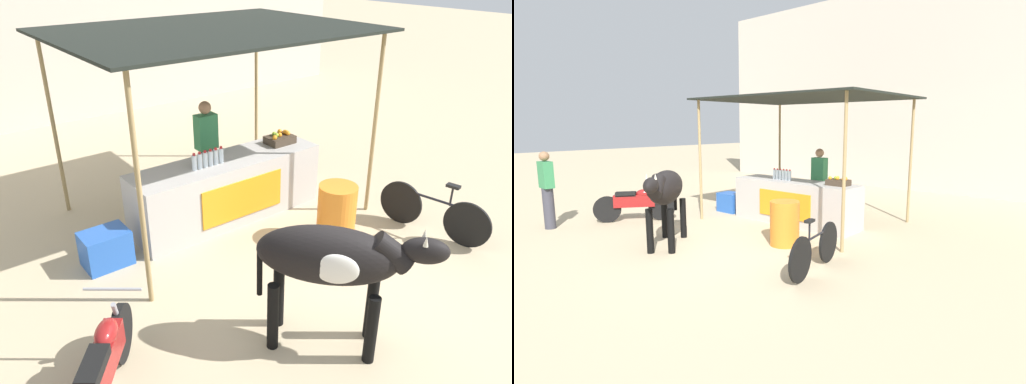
{
  "view_description": "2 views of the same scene",
  "coord_description": "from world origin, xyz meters",
  "views": [
    {
      "loc": [
        -3.8,
        -3.47,
        3.75
      ],
      "look_at": [
        -0.42,
        0.94,
        1.04
      ],
      "focal_mm": 35.0,
      "sensor_mm": 36.0,
      "label": 1
    },
    {
      "loc": [
        5.31,
        -4.82,
        2.2
      ],
      "look_at": [
        0.41,
        0.85,
        0.93
      ],
      "focal_mm": 28.0,
      "sensor_mm": 36.0,
      "label": 2
    }
  ],
  "objects": [
    {
      "name": "passerby_on_street",
      "position": [
        -3.67,
        -1.61,
        0.85
      ],
      "size": [
        0.34,
        0.22,
        1.65
      ],
      "color": "#383842",
      "rests_on": "ground"
    },
    {
      "name": "motorcycle_parked",
      "position": [
        -2.88,
        -0.05,
        0.43
      ],
      "size": [
        1.16,
        1.47,
        0.9
      ],
      "color": "black",
      "rests_on": "ground"
    },
    {
      "name": "bicycle_leaning",
      "position": [
        2.06,
        -0.01,
        0.35
      ],
      "size": [
        0.32,
        1.64,
        0.85
      ],
      "color": "black",
      "rests_on": "ground"
    },
    {
      "name": "cow",
      "position": [
        -0.74,
        -0.71,
        1.03
      ],
      "size": [
        1.47,
        1.62,
        1.44
      ],
      "color": "black",
      "rests_on": "ground"
    },
    {
      "name": "cooler_box",
      "position": [
        -2.0,
        2.1,
        0.24
      ],
      "size": [
        0.6,
        0.44,
        0.48
      ],
      "primitive_type": "cube",
      "color": "blue",
      "rests_on": "ground"
    },
    {
      "name": "ground_plane",
      "position": [
        0.0,
        0.0,
        0.0
      ],
      "size": [
        60.0,
        60.0,
        0.0
      ],
      "primitive_type": "plane",
      "color": "tan"
    },
    {
      "name": "fruit_crate",
      "position": [
        1.07,
        2.25,
        1.03
      ],
      "size": [
        0.44,
        0.32,
        0.18
      ],
      "color": "#3F3326",
      "rests_on": "stall_counter"
    },
    {
      "name": "vendor_behind_counter",
      "position": [
        0.13,
        2.95,
        0.85
      ],
      "size": [
        0.34,
        0.22,
        1.65
      ],
      "color": "#383842",
      "rests_on": "ground"
    },
    {
      "name": "stall_awning",
      "position": [
        0.0,
        2.5,
        2.67
      ],
      "size": [
        4.2,
        3.2,
        2.79
      ],
      "color": "black",
      "rests_on": "ground"
    },
    {
      "name": "building_wall_far",
      "position": [
        0.0,
        8.69,
        3.36
      ],
      "size": [
        16.0,
        0.5,
        6.73
      ],
      "primitive_type": "cube",
      "color": "beige",
      "rests_on": "ground"
    },
    {
      "name": "water_barrel",
      "position": [
        0.86,
        0.74,
        0.41
      ],
      "size": [
        0.54,
        0.54,
        0.82
      ],
      "primitive_type": "cylinder",
      "color": "orange",
      "rests_on": "ground"
    },
    {
      "name": "water_bottle_row",
      "position": [
        -0.35,
        2.15,
        1.07
      ],
      "size": [
        0.52,
        0.07,
        0.25
      ],
      "color": "silver",
      "rests_on": "stall_counter"
    },
    {
      "name": "stall_counter",
      "position": [
        0.0,
        2.2,
        0.48
      ],
      "size": [
        3.0,
        0.82,
        0.96
      ],
      "color": "#B2ADA8",
      "rests_on": "ground"
    }
  ]
}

